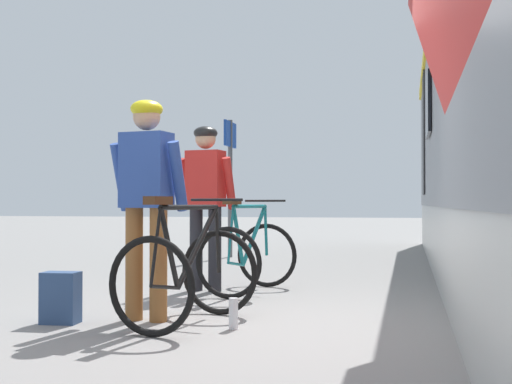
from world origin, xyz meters
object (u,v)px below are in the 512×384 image
Objects in this scene: cyclist_near_in_blue at (147,188)px; bicycle_far_teal at (248,254)px; cyclist_far_in_red at (206,192)px; backpack_on_platform at (61,298)px; bicycle_near_black at (188,273)px; platform_sign_post at (230,164)px; water_bottle_near_the_bikes at (233,314)px.

cyclist_near_in_blue reaches higher than bicycle_far_teal.
cyclist_far_in_red is 2.32m from backpack_on_platform.
cyclist_far_in_red is at bearing 103.33° from bicycle_near_black.
cyclist_far_in_red is 1.50× the size of bicycle_far_teal.
bicycle_far_teal is at bearing 59.55° from backpack_on_platform.
bicycle_near_black is 6.60m from platform_sign_post.
water_bottle_near_the_bikes is at bearing -1.55° from backpack_on_platform.
water_bottle_near_the_bikes is (0.39, -0.09, -0.29)m from bicycle_near_black.
bicycle_near_black is (0.46, -1.93, -0.65)m from cyclist_far_in_red.
cyclist_near_in_blue is 1.95m from bicycle_far_teal.
bicycle_far_teal is at bearing 100.43° from water_bottle_near_the_bikes.
bicycle_near_black is 1.02m from backpack_on_platform.
bicycle_near_black and bicycle_far_teal have the same top height.
platform_sign_post is at bearing 107.55° from bicycle_far_teal.
platform_sign_post is (-1.38, 6.34, 1.22)m from bicycle_near_black.
water_bottle_near_the_bikes is (0.85, -2.02, -0.94)m from cyclist_far_in_red.
platform_sign_post reaches higher than water_bottle_near_the_bikes.
cyclist_far_in_red is 0.73× the size of platform_sign_post.
cyclist_near_in_blue is at bearing 163.96° from bicycle_near_black.
cyclist_near_in_blue is 1.48× the size of bicycle_near_black.
platform_sign_post is (-0.39, 6.49, 1.42)m from backpack_on_platform.
platform_sign_post reaches higher than bicycle_far_teal.
cyclist_far_in_red is 7.58× the size of water_bottle_near_the_bikes.
bicycle_near_black is 1.90m from bicycle_far_teal.
cyclist_near_in_blue is at bearing -102.71° from bicycle_far_teal.
cyclist_near_in_blue is 6.33m from platform_sign_post.
platform_sign_post is at bearing 101.83° from cyclist_far_in_red.
backpack_on_platform is (-1.01, -2.05, -0.20)m from bicycle_far_teal.
bicycle_near_black is 2.98× the size of backpack_on_platform.
cyclist_near_in_blue is at bearing 165.75° from water_bottle_near_the_bikes.
bicycle_far_teal is at bearing -3.73° from cyclist_far_in_red.
bicycle_far_teal is (0.40, 1.79, -0.65)m from cyclist_near_in_blue.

